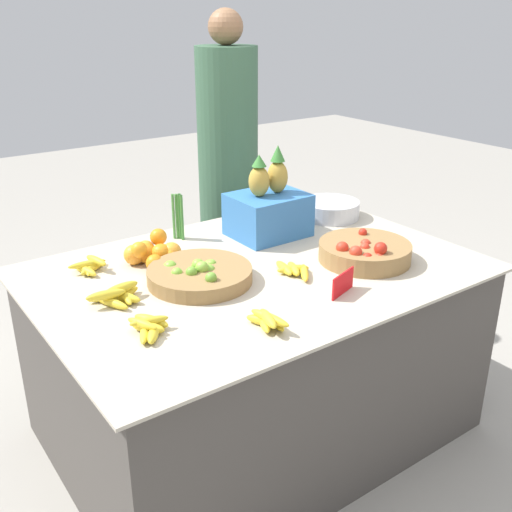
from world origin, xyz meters
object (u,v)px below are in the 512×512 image
object	(u,v)px
lime_bowl	(199,274)
produce_crate	(268,209)
price_sign	(343,283)
vendor_person	(229,189)
tomato_basket	(364,252)
metal_bowl	(330,209)

from	to	relation	value
lime_bowl	produce_crate	world-z (taller)	produce_crate
lime_bowl	price_sign	xyz separation A→B (m)	(0.36, -0.39, 0.01)
lime_bowl	vendor_person	bearing A→B (deg)	51.25
tomato_basket	price_sign	size ratio (longest dim) A/B	2.66
vendor_person	price_sign	bearing A→B (deg)	-105.16
lime_bowl	price_sign	distance (m)	0.53
lime_bowl	produce_crate	size ratio (longest dim) A/B	0.97
lime_bowl	tomato_basket	world-z (taller)	tomato_basket
price_sign	vendor_person	size ratio (longest dim) A/B	0.08
tomato_basket	price_sign	bearing A→B (deg)	-148.56
metal_bowl	lime_bowl	bearing A→B (deg)	-163.10
tomato_basket	vendor_person	xyz separation A→B (m)	(0.07, 1.10, -0.01)
produce_crate	vendor_person	bearing A→B (deg)	72.37
lime_bowl	metal_bowl	world-z (taller)	lime_bowl
lime_bowl	price_sign	bearing A→B (deg)	-46.63
metal_bowl	vendor_person	xyz separation A→B (m)	(-0.19, 0.61, -0.01)
produce_crate	vendor_person	xyz separation A→B (m)	(0.20, 0.63, -0.09)
price_sign	lime_bowl	bearing A→B (deg)	115.27
lime_bowl	tomato_basket	size ratio (longest dim) A/B	1.06
metal_bowl	price_sign	world-z (taller)	price_sign
tomato_basket	price_sign	xyz separation A→B (m)	(-0.28, -0.17, 0.00)
lime_bowl	vendor_person	distance (m)	1.13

